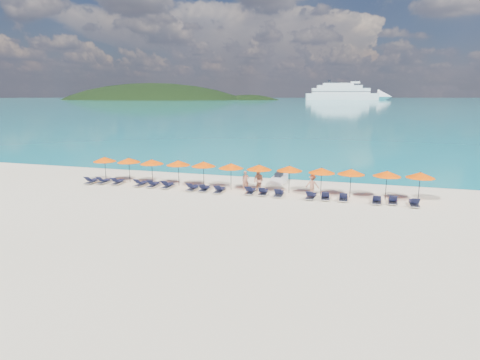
# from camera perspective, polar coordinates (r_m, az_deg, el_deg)

# --- Properties ---
(ground) EXTENTS (1400.00, 1400.00, 0.00)m
(ground) POSITION_cam_1_polar(r_m,az_deg,el_deg) (29.09, -1.66, -3.50)
(ground) COLOR beige
(sea) EXTENTS (1600.00, 1300.00, 0.01)m
(sea) POSITION_cam_1_polar(r_m,az_deg,el_deg) (686.75, 15.89, 10.95)
(sea) COLOR #1FA9B2
(sea) RESTS_ON ground
(headland_main) EXTENTS (374.00, 242.00, 126.50)m
(headland_main) POSITION_cam_1_polar(r_m,az_deg,el_deg) (646.89, -12.35, 7.72)
(headland_main) COLOR black
(headland_main) RESTS_ON ground
(headland_small) EXTENTS (162.00, 126.00, 85.50)m
(headland_small) POSITION_cam_1_polar(r_m,az_deg,el_deg) (609.24, 1.19, 8.02)
(headland_small) COLOR black
(headland_small) RESTS_ON ground
(cruise_ship) EXTENTS (128.25, 43.92, 35.28)m
(cruise_ship) POSITION_cam_1_polar(r_m,az_deg,el_deg) (634.51, 15.27, 11.76)
(cruise_ship) COLOR silver
(cruise_ship) RESTS_ON ground
(jetski) EXTENTS (1.14, 2.77, 0.97)m
(jetski) POSITION_cam_1_polar(r_m,az_deg,el_deg) (36.19, 5.61, 0.20)
(jetski) COLOR silver
(jetski) RESTS_ON ground
(beachgoer_a) EXTENTS (0.70, 0.62, 1.60)m
(beachgoer_a) POSITION_cam_1_polar(r_m,az_deg,el_deg) (33.25, 0.80, -0.10)
(beachgoer_a) COLOR tan
(beachgoer_a) RESTS_ON ground
(beachgoer_b) EXTENTS (1.07, 0.89, 1.90)m
(beachgoer_b) POSITION_cam_1_polar(r_m,az_deg,el_deg) (32.58, 2.65, -0.09)
(beachgoer_b) COLOR tan
(beachgoer_b) RESTS_ON ground
(beachgoer_c) EXTENTS (1.07, 0.55, 1.62)m
(beachgoer_c) POSITION_cam_1_polar(r_m,az_deg,el_deg) (32.24, 10.25, -0.66)
(beachgoer_c) COLOR tan
(beachgoer_c) RESTS_ON ground
(umbrella_0) EXTENTS (2.10, 2.10, 2.28)m
(umbrella_0) POSITION_cam_1_polar(r_m,az_deg,el_deg) (38.63, -18.70, 2.81)
(umbrella_0) COLOR black
(umbrella_0) RESTS_ON ground
(umbrella_1) EXTENTS (2.10, 2.10, 2.28)m
(umbrella_1) POSITION_cam_1_polar(r_m,az_deg,el_deg) (37.45, -15.53, 2.73)
(umbrella_1) COLOR black
(umbrella_1) RESTS_ON ground
(umbrella_2) EXTENTS (2.10, 2.10, 2.28)m
(umbrella_2) POSITION_cam_1_polar(r_m,az_deg,el_deg) (36.06, -12.45, 2.55)
(umbrella_2) COLOR black
(umbrella_2) RESTS_ON ground
(umbrella_3) EXTENTS (2.10, 2.10, 2.28)m
(umbrella_3) POSITION_cam_1_polar(r_m,az_deg,el_deg) (35.09, -8.77, 2.43)
(umbrella_3) COLOR black
(umbrella_3) RESTS_ON ground
(umbrella_4) EXTENTS (2.10, 2.10, 2.28)m
(umbrella_4) POSITION_cam_1_polar(r_m,az_deg,el_deg) (34.21, -5.21, 2.28)
(umbrella_4) COLOR black
(umbrella_4) RESTS_ON ground
(umbrella_5) EXTENTS (2.10, 2.10, 2.28)m
(umbrella_5) POSITION_cam_1_polar(r_m,az_deg,el_deg) (33.17, -1.29, 2.02)
(umbrella_5) COLOR black
(umbrella_5) RESTS_ON ground
(umbrella_6) EXTENTS (2.10, 2.10, 2.28)m
(umbrella_6) POSITION_cam_1_polar(r_m,az_deg,el_deg) (32.59, 2.73, 1.83)
(umbrella_6) COLOR black
(umbrella_6) RESTS_ON ground
(umbrella_7) EXTENTS (2.10, 2.10, 2.28)m
(umbrella_7) POSITION_cam_1_polar(r_m,az_deg,el_deg) (32.31, 7.05, 1.66)
(umbrella_7) COLOR black
(umbrella_7) RESTS_ON ground
(umbrella_8) EXTENTS (2.10, 2.10, 2.28)m
(umbrella_8) POSITION_cam_1_polar(r_m,az_deg,el_deg) (31.80, 11.54, 1.34)
(umbrella_8) COLOR black
(umbrella_8) RESTS_ON ground
(umbrella_9) EXTENTS (2.10, 2.10, 2.28)m
(umbrella_9) POSITION_cam_1_polar(r_m,az_deg,el_deg) (31.79, 15.54, 1.14)
(umbrella_9) COLOR black
(umbrella_9) RESTS_ON ground
(umbrella_10) EXTENTS (2.10, 2.10, 2.28)m
(umbrella_10) POSITION_cam_1_polar(r_m,az_deg,el_deg) (31.87, 20.19, 0.86)
(umbrella_10) COLOR black
(umbrella_10) RESTS_ON ground
(umbrella_11) EXTENTS (2.10, 2.10, 2.28)m
(umbrella_11) POSITION_cam_1_polar(r_m,az_deg,el_deg) (32.24, 24.27, 0.65)
(umbrella_11) COLOR black
(umbrella_11) RESTS_ON ground
(lounger_0) EXTENTS (0.72, 1.73, 0.66)m
(lounger_0) POSITION_cam_1_polar(r_m,az_deg,el_deg) (38.20, -20.36, -0.13)
(lounger_0) COLOR silver
(lounger_0) RESTS_ON ground
(lounger_1) EXTENTS (0.72, 1.73, 0.66)m
(lounger_1) POSITION_cam_1_polar(r_m,az_deg,el_deg) (37.80, -18.78, -0.14)
(lounger_1) COLOR silver
(lounger_1) RESTS_ON ground
(lounger_2) EXTENTS (0.69, 1.72, 0.66)m
(lounger_2) POSITION_cam_1_polar(r_m,az_deg,el_deg) (37.06, -17.01, -0.25)
(lounger_2) COLOR silver
(lounger_2) RESTS_ON ground
(lounger_3) EXTENTS (0.76, 1.74, 0.66)m
(lounger_3) POSITION_cam_1_polar(r_m,az_deg,el_deg) (35.83, -13.90, -0.49)
(lounger_3) COLOR silver
(lounger_3) RESTS_ON ground
(lounger_4) EXTENTS (0.73, 1.74, 0.66)m
(lounger_4) POSITION_cam_1_polar(r_m,az_deg,el_deg) (35.25, -12.21, -0.61)
(lounger_4) COLOR silver
(lounger_4) RESTS_ON ground
(lounger_5) EXTENTS (0.65, 1.71, 0.66)m
(lounger_5) POSITION_cam_1_polar(r_m,az_deg,el_deg) (34.66, -10.24, -0.74)
(lounger_5) COLOR silver
(lounger_5) RESTS_ON ground
(lounger_6) EXTENTS (0.65, 1.71, 0.66)m
(lounger_6) POSITION_cam_1_polar(r_m,az_deg,el_deg) (33.49, -6.75, -1.08)
(lounger_6) COLOR silver
(lounger_6) RESTS_ON ground
(lounger_7) EXTENTS (0.77, 1.75, 0.66)m
(lounger_7) POSITION_cam_1_polar(r_m,az_deg,el_deg) (33.11, -5.10, -1.19)
(lounger_7) COLOR silver
(lounger_7) RESTS_ON ground
(lounger_8) EXTENTS (0.67, 1.72, 0.66)m
(lounger_8) POSITION_cam_1_polar(r_m,az_deg,el_deg) (32.53, -2.93, -1.40)
(lounger_8) COLOR silver
(lounger_8) RESTS_ON ground
(lounger_9) EXTENTS (0.64, 1.71, 0.66)m
(lounger_9) POSITION_cam_1_polar(r_m,az_deg,el_deg) (32.10, 1.47, -1.57)
(lounger_9) COLOR silver
(lounger_9) RESTS_ON ground
(lounger_10) EXTENTS (0.74, 1.74, 0.66)m
(lounger_10) POSITION_cam_1_polar(r_m,az_deg,el_deg) (31.80, 3.32, -1.72)
(lounger_10) COLOR silver
(lounger_10) RESTS_ON ground
(lounger_11) EXTENTS (0.70, 1.73, 0.66)m
(lounger_11) POSITION_cam_1_polar(r_m,az_deg,el_deg) (31.44, 5.55, -1.92)
(lounger_11) COLOR silver
(lounger_11) RESTS_ON ground
(lounger_12) EXTENTS (0.77, 1.75, 0.66)m
(lounger_12) POSITION_cam_1_polar(r_m,az_deg,el_deg) (31.02, 10.06, -2.25)
(lounger_12) COLOR silver
(lounger_12) RESTS_ON ground
(lounger_13) EXTENTS (0.73, 1.74, 0.66)m
(lounger_13) POSITION_cam_1_polar(r_m,az_deg,el_deg) (31.09, 12.04, -2.29)
(lounger_13) COLOR silver
(lounger_13) RESTS_ON ground
(lounger_14) EXTENTS (0.65, 1.71, 0.66)m
(lounger_14) POSITION_cam_1_polar(r_m,az_deg,el_deg) (31.05, 14.49, -2.43)
(lounger_14) COLOR silver
(lounger_14) RESTS_ON ground
(lounger_15) EXTENTS (0.71, 1.73, 0.66)m
(lounger_15) POSITION_cam_1_polar(r_m,az_deg,el_deg) (30.96, 18.88, -2.75)
(lounger_15) COLOR silver
(lounger_15) RESTS_ON ground
(lounger_16) EXTENTS (0.72, 1.73, 0.66)m
(lounger_16) POSITION_cam_1_polar(r_m,az_deg,el_deg) (31.29, 20.92, -2.74)
(lounger_16) COLOR silver
(lounger_16) RESTS_ON ground
(lounger_17) EXTENTS (0.63, 1.70, 0.66)m
(lounger_17) POSITION_cam_1_polar(r_m,az_deg,el_deg) (31.16, 23.54, -3.02)
(lounger_17) COLOR silver
(lounger_17) RESTS_ON ground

